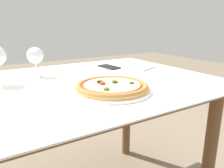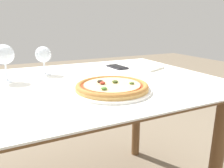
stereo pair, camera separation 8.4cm
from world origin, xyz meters
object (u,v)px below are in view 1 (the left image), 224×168
at_px(dining_table, 70,102).
at_px(wine_glass_far_left, 35,56).
at_px(pizza_plate, 112,87).
at_px(cell_phone, 109,67).

height_order(dining_table, wine_glass_far_left, wine_glass_far_left).
xyz_separation_m(dining_table, pizza_plate, (0.10, -0.20, 0.10)).
bearing_deg(pizza_plate, wine_glass_far_left, 114.15).
xyz_separation_m(wine_glass_far_left, cell_phone, (0.42, -0.00, -0.10)).
bearing_deg(dining_table, cell_phone, 32.71).
bearing_deg(dining_table, wine_glass_far_left, 111.32).
relative_size(dining_table, pizza_plate, 4.41).
bearing_deg(cell_phone, wine_glass_far_left, 179.67).
bearing_deg(dining_table, pizza_plate, -62.87).
relative_size(pizza_plate, wine_glass_far_left, 2.11).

